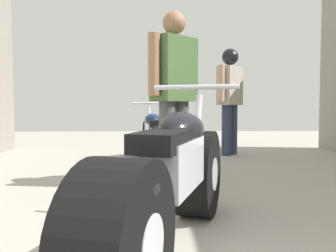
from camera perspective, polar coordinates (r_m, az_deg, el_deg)
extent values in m
plane|color=#A8A399|center=(3.21, 2.20, -11.45)|extent=(16.49, 16.49, 0.00)
cylinder|color=black|center=(2.73, 4.62, -7.35)|extent=(0.43, 0.67, 0.63)
cylinder|color=silver|center=(2.73, 4.62, -7.35)|extent=(0.32, 0.31, 0.24)
cylinder|color=black|center=(1.41, -7.46, -17.66)|extent=(0.43, 0.67, 0.63)
cylinder|color=silver|center=(1.41, -7.46, -17.66)|extent=(0.32, 0.31, 0.24)
cube|color=silver|center=(2.01, 0.62, -6.03)|extent=(0.42, 0.67, 0.27)
ellipsoid|color=black|center=(2.20, 2.11, -0.61)|extent=(0.40, 0.56, 0.22)
cube|color=black|center=(1.83, -0.84, -2.34)|extent=(0.35, 0.51, 0.10)
ellipsoid|color=black|center=(1.40, -6.71, -9.44)|extent=(0.37, 0.49, 0.24)
cylinder|color=silver|center=(2.65, 4.48, -1.23)|extent=(0.12, 0.25, 0.57)
cylinder|color=silver|center=(2.61, 4.34, 6.03)|extent=(0.59, 0.22, 0.04)
cylinder|color=silver|center=(1.85, -6.16, -15.54)|extent=(0.25, 0.54, 0.09)
cylinder|color=black|center=(5.75, -2.91, -2.05)|extent=(0.24, 0.58, 0.56)
cylinder|color=silver|center=(5.75, -2.91, -2.05)|extent=(0.21, 0.24, 0.21)
cylinder|color=black|center=(4.50, -1.18, -3.55)|extent=(0.24, 0.58, 0.56)
cylinder|color=silver|center=(4.50, -1.18, -3.55)|extent=(0.21, 0.24, 0.21)
cube|color=silver|center=(5.11, -2.15, -0.95)|extent=(0.28, 0.58, 0.25)
ellipsoid|color=navy|center=(5.29, -2.41, 0.91)|extent=(0.28, 0.48, 0.19)
cube|color=black|center=(4.95, -1.94, 0.44)|extent=(0.25, 0.44, 0.09)
ellipsoid|color=navy|center=(4.52, -1.25, -1.28)|extent=(0.28, 0.41, 0.21)
cylinder|color=silver|center=(5.70, -2.88, 0.55)|extent=(0.07, 0.23, 0.51)
cylinder|color=silver|center=(5.66, -2.85, 3.55)|extent=(0.54, 0.10, 0.03)
cylinder|color=silver|center=(4.86, -3.22, -4.04)|extent=(0.14, 0.49, 0.08)
cylinder|color=#4C4C4C|center=(3.88, 1.99, -2.48)|extent=(0.23, 0.23, 0.85)
cylinder|color=#4C4C4C|center=(3.72, -0.14, -2.73)|extent=(0.23, 0.23, 0.85)
cube|color=#476638|center=(3.80, 0.96, 8.77)|extent=(0.51, 0.52, 0.65)
cylinder|color=#9E7051|center=(4.02, 3.77, 8.85)|extent=(0.16, 0.16, 0.60)
cylinder|color=#9E7051|center=(3.59, -2.20, 9.53)|extent=(0.16, 0.16, 0.60)
sphere|color=#9E7051|center=(3.87, 0.97, 15.69)|extent=(0.24, 0.24, 0.24)
cylinder|color=#2D3851|center=(5.99, 9.06, -0.66)|extent=(0.22, 0.22, 0.82)
cylinder|color=#2D3851|center=(6.17, 9.98, -0.56)|extent=(0.22, 0.22, 0.82)
cube|color=#B2A899|center=(6.07, 9.59, 6.18)|extent=(0.48, 0.50, 0.62)
cylinder|color=tan|center=(5.83, 8.26, 6.57)|extent=(0.16, 0.16, 0.57)
cylinder|color=tan|center=(6.32, 10.83, 6.29)|extent=(0.16, 0.16, 0.57)
sphere|color=black|center=(6.11, 9.63, 10.37)|extent=(0.23, 0.23, 0.23)
sphere|color=black|center=(6.12, 9.64, 10.53)|extent=(0.27, 0.27, 0.27)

